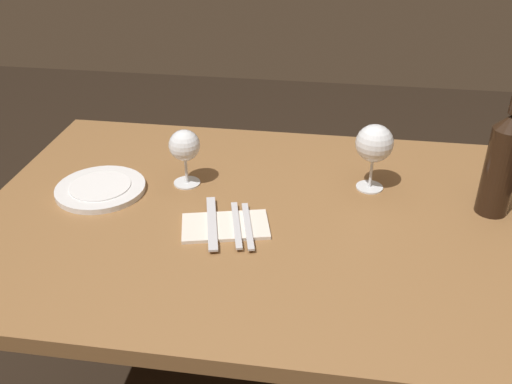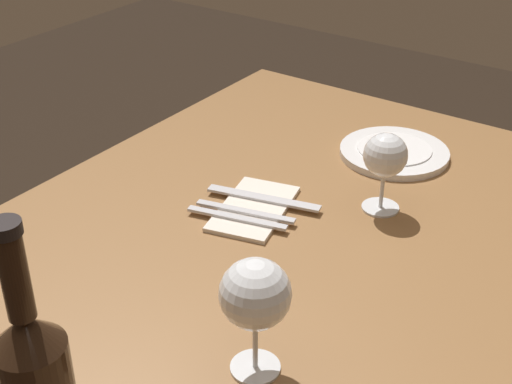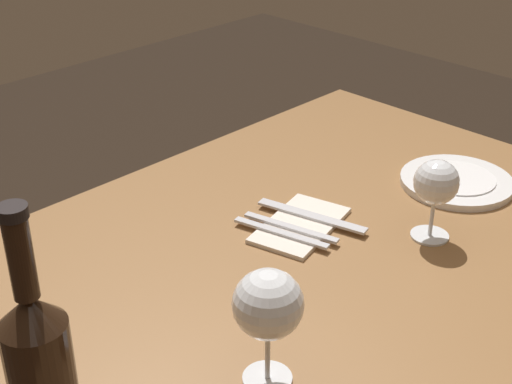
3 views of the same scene
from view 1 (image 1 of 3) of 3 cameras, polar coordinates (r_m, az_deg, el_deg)
The scene contains 9 objects.
dining_table at distance 1.35m, azimuth 0.56°, elevation -5.36°, with size 1.30×0.90×0.74m.
wine_glass_left at distance 1.37m, azimuth 11.81°, elevation 4.69°, with size 0.09×0.09×0.17m.
wine_glass_right at distance 1.38m, azimuth -7.19°, elevation 4.53°, with size 0.08×0.08×0.14m.
wine_bottle at distance 1.36m, azimuth 23.51°, elevation 2.88°, with size 0.07×0.07×0.34m.
dinner_plate at distance 1.43m, azimuth -15.34°, elevation 0.34°, with size 0.22×0.22×0.02m.
folded_napkin at distance 1.25m, azimuth -3.10°, elevation -3.44°, with size 0.21×0.15×0.01m.
fork_inner at distance 1.24m, azimuth -1.97°, elevation -3.30°, with size 0.06×0.18×0.00m.
fork_outer at distance 1.24m, azimuth -0.83°, elevation -3.39°, with size 0.06×0.18×0.00m.
table_knife at distance 1.25m, azimuth -4.45°, elevation -3.08°, with size 0.07×0.21×0.00m.
Camera 1 is at (-0.15, 1.08, 1.44)m, focal length 39.82 mm.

